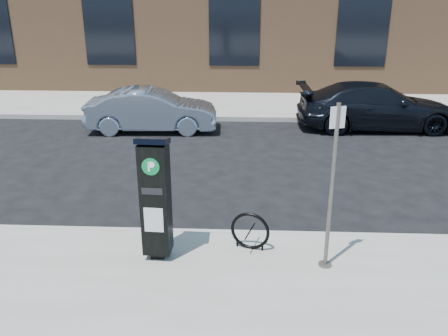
# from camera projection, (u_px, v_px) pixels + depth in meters

# --- Properties ---
(ground) EXTENTS (120.00, 120.00, 0.00)m
(ground) POSITION_uv_depth(u_px,v_px,m) (216.00, 238.00, 8.40)
(ground) COLOR black
(ground) RESTS_ON ground
(sidewalk_far) EXTENTS (60.00, 12.00, 0.15)m
(sidewalk_far) POSITION_uv_depth(u_px,v_px,m) (235.00, 85.00, 21.46)
(sidewalk_far) COLOR gray
(sidewalk_far) RESTS_ON ground
(curb_near) EXTENTS (60.00, 0.12, 0.16)m
(curb_near) POSITION_uv_depth(u_px,v_px,m) (216.00, 235.00, 8.36)
(curb_near) COLOR #9E9B93
(curb_near) RESTS_ON ground
(curb_far) EXTENTS (60.00, 0.12, 0.16)m
(curb_far) POSITION_uv_depth(u_px,v_px,m) (231.00, 119.00, 15.87)
(curb_far) COLOR #9E9B93
(curb_far) RESTS_ON ground
(parking_kiosk) EXTENTS (0.48, 0.43, 2.01)m
(parking_kiosk) POSITION_uv_depth(u_px,v_px,m) (156.00, 197.00, 7.20)
(parking_kiosk) COLOR black
(parking_kiosk) RESTS_ON sidewalk_near
(sign_pole) EXTENTS (0.22, 0.20, 2.55)m
(sign_pole) POSITION_uv_depth(u_px,v_px,m) (331.00, 190.00, 6.86)
(sign_pole) COLOR #5D5852
(sign_pole) RESTS_ON sidewalk_near
(bike_rack) EXTENTS (0.64, 0.23, 0.65)m
(bike_rack) POSITION_uv_depth(u_px,v_px,m) (250.00, 231.00, 7.67)
(bike_rack) COLOR black
(bike_rack) RESTS_ON sidewalk_near
(car_silver) EXTENTS (4.03, 1.58, 1.31)m
(car_silver) POSITION_uv_depth(u_px,v_px,m) (152.00, 110.00, 14.58)
(car_silver) COLOR #8392A7
(car_silver) RESTS_ON ground
(car_dark) EXTENTS (4.97, 2.14, 1.43)m
(car_dark) POSITION_uv_depth(u_px,v_px,m) (376.00, 106.00, 14.84)
(car_dark) COLOR black
(car_dark) RESTS_ON ground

